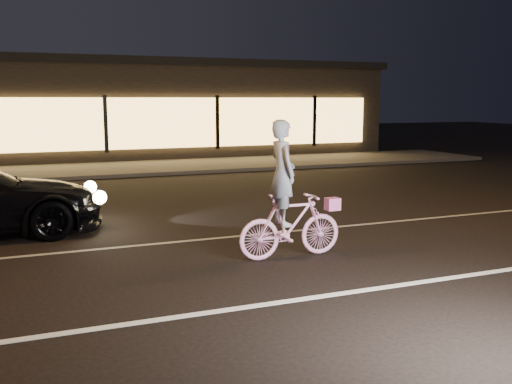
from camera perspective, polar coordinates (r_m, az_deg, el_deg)
name	(u,v)px	position (r m, az deg, el deg)	size (l,w,h in m)	color
ground	(239,270)	(8.61, -1.71, -7.79)	(90.00, 90.00, 0.00)	black
lane_stripe_near	(280,302)	(7.29, 2.44, -10.96)	(60.00, 0.12, 0.01)	silver
lane_stripe_far	(201,240)	(10.44, -5.51, -4.76)	(60.00, 0.10, 0.01)	gray
sidewalk	(114,169)	(21.06, -14.01, 2.24)	(30.00, 4.00, 0.12)	#383533
storefront	(93,108)	(26.85, -15.98, 8.07)	(25.40, 8.42, 4.20)	black
cyclist	(288,210)	(9.07, 3.26, -1.78)	(1.76, 0.61, 2.22)	#FF4DAC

